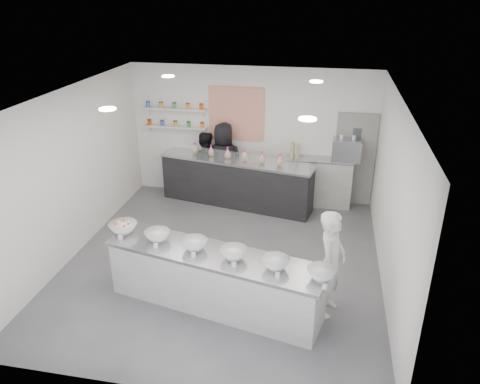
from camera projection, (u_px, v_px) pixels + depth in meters
name	position (u px, v px, depth m)	size (l,w,h in m)	color
floor	(223.00, 262.00, 8.44)	(6.00, 6.00, 0.00)	#515156
ceiling	(220.00, 96.00, 7.22)	(6.00, 6.00, 0.00)	white
back_wall	(252.00, 134.00, 10.52)	(5.50, 5.50, 0.00)	white
left_wall	(71.00, 174.00, 8.31)	(6.00, 6.00, 0.00)	white
right_wall	(392.00, 199.00, 7.36)	(6.00, 6.00, 0.00)	white
back_door	(354.00, 160.00, 10.28)	(0.88, 0.04, 2.10)	gray
pattern_panel	(236.00, 114.00, 10.38)	(1.25, 0.03, 1.20)	#D23E0E
jar_shelf_lower	(176.00, 127.00, 10.70)	(1.45, 0.22, 0.04)	silver
jar_shelf_upper	(175.00, 109.00, 10.53)	(1.45, 0.22, 0.04)	silver
preserve_jars	(175.00, 115.00, 10.57)	(1.45, 0.10, 0.56)	#F64B01
downlight_0	(108.00, 109.00, 6.58)	(0.24, 0.24, 0.02)	white
downlight_1	(308.00, 119.00, 6.09)	(0.24, 0.24, 0.02)	white
downlight_2	(168.00, 76.00, 8.91)	(0.24, 0.24, 0.02)	white
downlight_3	(316.00, 82.00, 8.42)	(0.24, 0.24, 0.02)	white
prep_counter	(214.00, 280.00, 7.12)	(3.41, 0.78, 0.93)	#9F9F9A
back_bar	(236.00, 182.00, 10.43)	(3.47, 0.63, 1.07)	black
sneeze_guard	(230.00, 158.00, 9.90)	(3.42, 0.01, 0.29)	white
espresso_ledge	(318.00, 182.00, 10.45)	(1.47, 0.47, 1.09)	#9F9F9A
espresso_machine	(346.00, 150.00, 10.03)	(0.61, 0.42, 0.46)	#93969E
cup_stacks	(295.00, 150.00, 10.25)	(0.24, 0.24, 0.33)	tan
prep_bowls	(214.00, 249.00, 6.90)	(3.65, 0.50, 0.16)	white
label_cards	(213.00, 271.00, 6.44)	(3.31, 0.04, 0.07)	white
cookie_bags	(236.00, 154.00, 10.16)	(2.15, 0.15, 0.27)	pink
woman_prep	(331.00, 263.00, 6.85)	(0.61, 0.40, 1.68)	silver
staff_left	(205.00, 165.00, 10.69)	(0.77, 0.60, 1.58)	black
staff_right	(224.00, 162.00, 10.57)	(0.89, 0.58, 1.82)	black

